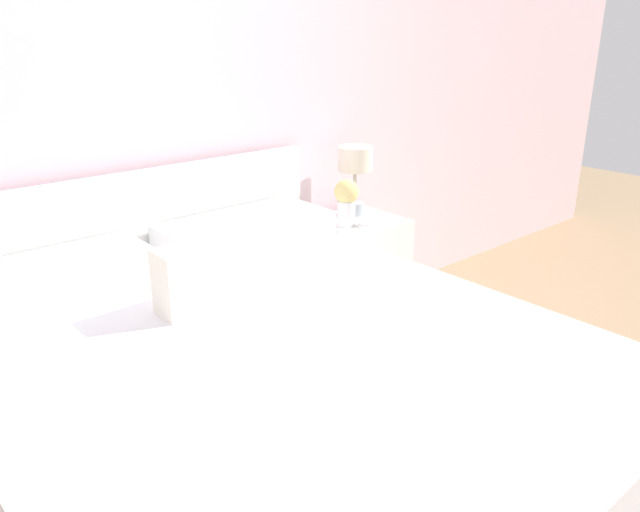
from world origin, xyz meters
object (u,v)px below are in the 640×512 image
nightstand (358,275)px  table_lamp (355,166)px  flower_vase (347,199)px  teacup (369,221)px  bed (269,417)px

nightstand → table_lamp: 0.58m
nightstand → flower_vase: (-0.11, -0.02, 0.44)m
table_lamp → flower_vase: size_ratio=1.54×
table_lamp → nightstand: bearing=-117.9°
table_lamp → flower_vase: table_lamp is taller
table_lamp → flower_vase: bearing=-145.7°
table_lamp → teacup: 0.31m
table_lamp → teacup: (-0.08, -0.19, -0.24)m
bed → teacup: bed is taller
bed → teacup: (1.12, 0.65, 0.30)m
flower_vase → teacup: 0.16m
flower_vase → teacup: bearing=-44.8°
nightstand → bed: bearing=-146.9°
teacup → flower_vase: bearing=135.2°
table_lamp → teacup: table_lamp is taller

